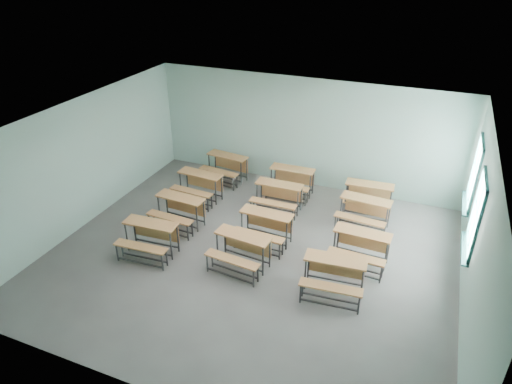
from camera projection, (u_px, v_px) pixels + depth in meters
room at (255, 195)px, 9.82m from camera, size 9.04×8.04×3.24m
desk_unit_r0c0 at (149, 235)px, 10.41m from camera, size 1.31×0.92×0.78m
desk_unit_r0c1 at (241, 247)px, 9.98m from camera, size 1.33×0.95×0.78m
desk_unit_r0c2 at (334, 272)px, 9.21m from camera, size 1.32×0.95×0.78m
desk_unit_r1c0 at (178, 208)px, 11.48m from camera, size 1.30×0.92×0.78m
desk_unit_r1c1 at (265, 224)px, 10.80m from camera, size 1.28×0.87×0.78m
desk_unit_r1c2 at (361, 244)px, 10.08m from camera, size 1.29×0.89×0.78m
desk_unit_r2c0 at (199, 183)px, 12.67m from camera, size 1.30×0.92×0.78m
desk_unit_r2c1 at (278, 194)px, 12.11m from camera, size 1.26×0.85×0.78m
desk_unit_r2c2 at (364, 210)px, 11.40m from camera, size 1.32×0.94×0.78m
desk_unit_r3c0 at (226, 164)px, 13.75m from camera, size 1.35×1.00×0.78m
desk_unit_r3c1 at (291, 178)px, 12.93m from camera, size 1.27×0.86×0.78m
desk_unit_r3c2 at (368, 194)px, 12.09m from camera, size 1.30×0.91×0.78m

